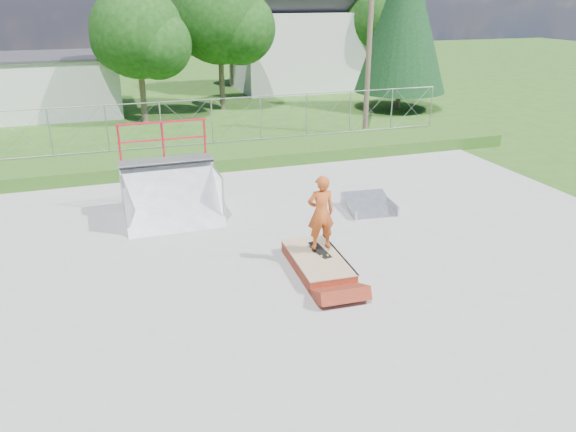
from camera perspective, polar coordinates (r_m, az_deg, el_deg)
The scene contains 17 objects.
ground at distance 13.58m, azimuth 1.46°, elevation -5.14°, with size 120.00×120.00×0.00m, color #2A5016.
concrete_pad at distance 13.57m, azimuth 1.46°, elevation -5.06°, with size 20.00×16.00×0.04m, color #999996.
grass_berm at distance 22.09m, azimuth -7.06°, elevation 6.06°, with size 24.00×3.00×0.50m, color #2A5016.
grind_box at distance 13.37m, azimuth 2.99°, elevation -4.78°, with size 1.24×2.40×0.35m.
quarter_pipe at distance 16.16m, azimuth -11.88°, elevation 3.97°, with size 2.68×2.27×2.68m, color #9A9CA1, non-canonical shape.
flat_bank_ramp at distance 17.03m, azimuth 8.26°, elevation 1.11°, with size 1.36×1.45×0.42m, color #9A9CA1, non-canonical shape.
skateboard at distance 13.49m, azimuth 3.27°, elevation -3.50°, with size 0.22×0.80×0.02m, color black.
skater at distance 13.14m, azimuth 3.35°, elevation 0.05°, with size 0.66×0.43×1.80m, color #C14F1D.
chain_link_fence at distance 22.77m, azimuth -7.73°, elevation 9.48°, with size 20.00×0.06×1.80m, color gray, non-canonical shape.
utility_building_flat at distance 33.90m, azimuth -25.49°, elevation 11.77°, with size 10.00×6.00×3.00m, color beige.
gable_house at distance 39.70m, azimuth 0.82°, elevation 18.34°, with size 8.40×6.08×8.94m.
utility_pole at distance 26.23m, azimuth 8.25°, elevation 16.79°, with size 0.24×0.24×8.00m, color brown.
tree_left_near at distance 29.37m, azimuth -14.52°, elevation 17.32°, with size 4.76×4.48×6.65m.
tree_center at distance 31.98m, azimuth -6.40°, elevation 19.23°, with size 5.44×5.12×7.60m.
tree_right_far at distance 39.78m, azimuth 9.53°, elevation 19.09°, with size 5.10×4.80×7.12m.
tree_back_mid at distance 40.42m, azimuth -5.44°, elevation 18.02°, with size 4.08×3.84×5.70m.
conifer_tree at distance 32.69m, azimuth 11.71°, elevation 19.34°, with size 5.04×5.04×9.10m.
Camera 1 is at (-4.21, -11.37, 6.11)m, focal length 35.00 mm.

